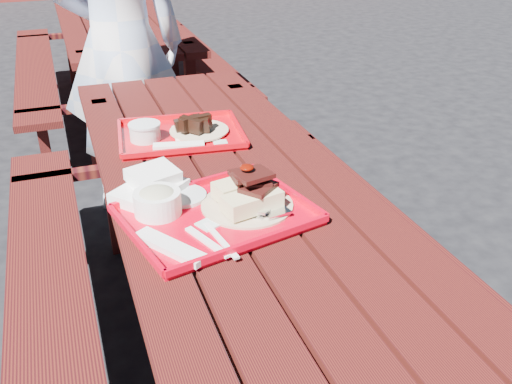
{
  "coord_description": "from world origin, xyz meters",
  "views": [
    {
      "loc": [
        -0.45,
        -1.41,
        1.53
      ],
      "look_at": [
        0.0,
        -0.15,
        0.82
      ],
      "focal_mm": 40.0,
      "sensor_mm": 36.0,
      "label": 1
    }
  ],
  "objects_px": {
    "person": "(120,45)",
    "picnic_table_far": "(117,42)",
    "picnic_table_near": "(240,244)",
    "far_tray": "(179,133)",
    "near_tray": "(212,204)"
  },
  "relations": [
    {
      "from": "person",
      "to": "picnic_table_far",
      "type": "bearing_deg",
      "value": -88.35
    },
    {
      "from": "picnic_table_near",
      "to": "picnic_table_far",
      "type": "height_order",
      "value": "same"
    },
    {
      "from": "far_tray",
      "to": "picnic_table_near",
      "type": "bearing_deg",
      "value": -80.38
    },
    {
      "from": "far_tray",
      "to": "picnic_table_far",
      "type": "bearing_deg",
      "value": 88.15
    },
    {
      "from": "picnic_table_far",
      "to": "far_tray",
      "type": "distance_m",
      "value": 2.36
    },
    {
      "from": "picnic_table_near",
      "to": "far_tray",
      "type": "height_order",
      "value": "far_tray"
    },
    {
      "from": "near_tray",
      "to": "far_tray",
      "type": "distance_m",
      "value": 0.57
    },
    {
      "from": "picnic_table_far",
      "to": "person",
      "type": "height_order",
      "value": "person"
    },
    {
      "from": "picnic_table_far",
      "to": "near_tray",
      "type": "bearing_deg",
      "value": -92.21
    },
    {
      "from": "near_tray",
      "to": "far_tray",
      "type": "xyz_separation_m",
      "value": [
        0.04,
        0.56,
        -0.01
      ]
    },
    {
      "from": "far_tray",
      "to": "person",
      "type": "distance_m",
      "value": 0.99
    },
    {
      "from": "near_tray",
      "to": "person",
      "type": "height_order",
      "value": "person"
    },
    {
      "from": "near_tray",
      "to": "person",
      "type": "distance_m",
      "value": 1.55
    },
    {
      "from": "picnic_table_near",
      "to": "person",
      "type": "relative_size",
      "value": 1.39
    },
    {
      "from": "person",
      "to": "picnic_table_near",
      "type": "bearing_deg",
      "value": 102.54
    }
  ]
}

